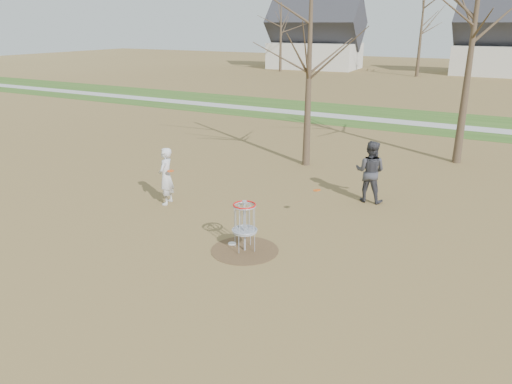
{
  "coord_description": "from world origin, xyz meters",
  "views": [
    {
      "loc": [
        6.1,
        -10.29,
        5.7
      ],
      "look_at": [
        -0.5,
        1.5,
        1.1
      ],
      "focal_mm": 35.0,
      "sensor_mm": 36.0,
      "label": 1
    }
  ],
  "objects_px": {
    "player_throwing": "(370,172)",
    "disc_golf_basket": "(245,218)",
    "disc_grounded": "(232,244)",
    "player_standing": "(166,176)"
  },
  "relations": [
    {
      "from": "player_throwing",
      "to": "disc_golf_basket",
      "type": "xyz_separation_m",
      "value": [
        -1.67,
        -5.35,
        -0.12
      ]
    },
    {
      "from": "disc_grounded",
      "to": "disc_golf_basket",
      "type": "bearing_deg",
      "value": -17.97
    },
    {
      "from": "player_throwing",
      "to": "player_standing",
      "type": "bearing_deg",
      "value": 29.31
    },
    {
      "from": "disc_grounded",
      "to": "player_throwing",
      "type": "bearing_deg",
      "value": 67.34
    },
    {
      "from": "disc_golf_basket",
      "to": "disc_grounded",
      "type": "bearing_deg",
      "value": 162.03
    },
    {
      "from": "player_standing",
      "to": "disc_grounded",
      "type": "distance_m",
      "value": 4.05
    },
    {
      "from": "player_standing",
      "to": "disc_grounded",
      "type": "bearing_deg",
      "value": 48.93
    },
    {
      "from": "player_standing",
      "to": "player_throwing",
      "type": "relative_size",
      "value": 0.92
    },
    {
      "from": "player_throwing",
      "to": "disc_golf_basket",
      "type": "height_order",
      "value": "player_throwing"
    },
    {
      "from": "player_throwing",
      "to": "disc_grounded",
      "type": "height_order",
      "value": "player_throwing"
    }
  ]
}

